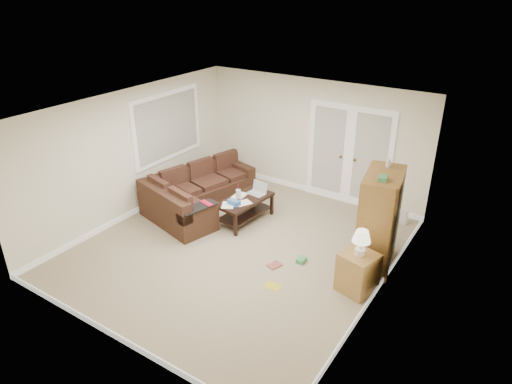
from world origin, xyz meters
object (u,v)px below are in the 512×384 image
Objects in this scene: sectional_sofa at (195,196)px; side_cabinet at (358,269)px; coffee_table at (245,208)px; tv_armoire at (379,220)px.

side_cabinet reaches higher than sectional_sofa.
coffee_table is 1.18× the size of side_cabinet.
tv_armoire is 1.68× the size of side_cabinet.
side_cabinet is (3.80, -0.73, 0.08)m from sectional_sofa.
tv_armoire is at bearing 5.61° from coffee_table.
sectional_sofa is 2.25× the size of coffee_table.
tv_armoire reaches higher than sectional_sofa.
coffee_table is at bearing 168.64° from tv_armoire.
sectional_sofa is 1.16m from coffee_table.
side_cabinet is at bearing -11.96° from coffee_table.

